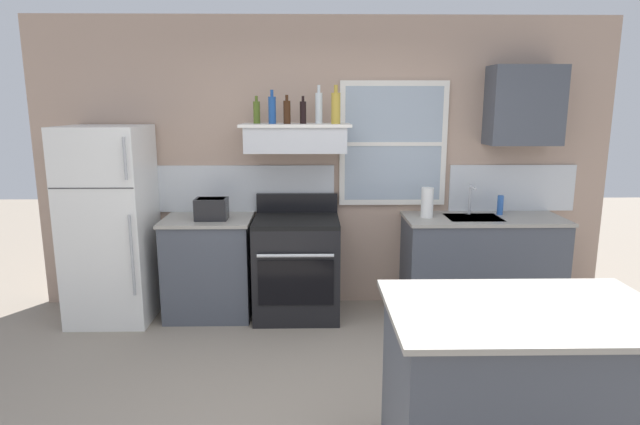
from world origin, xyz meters
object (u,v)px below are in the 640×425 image
bottle_blue_liqueur (272,110)px  bottle_champagne_gold_foil (336,108)px  bottle_olive_oil_square (257,112)px  bottle_balsamic_dark (303,112)px  stove_range (297,266)px  refrigerator (110,225)px  dish_soap_bottle (500,205)px  paper_towel_roll (427,202)px  toaster (211,209)px  bottle_clear_tall (319,107)px  kitchen_island (520,390)px  bottle_brown_stout (287,112)px

bottle_blue_liqueur → bottle_champagne_gold_foil: size_ratio=0.88×
bottle_olive_oil_square → bottle_balsamic_dark: (0.41, -0.06, -0.00)m
stove_range → bottle_blue_liqueur: size_ratio=3.76×
refrigerator → bottle_balsamic_dark: bearing=3.0°
bottle_olive_oil_square → bottle_champagne_gold_foil: bearing=-7.4°
refrigerator → bottle_blue_liqueur: 1.76m
bottle_balsamic_dark → dish_soap_bottle: bearing=2.2°
paper_towel_roll → toaster: bearing=-178.0°
bottle_clear_tall → bottle_balsamic_dark: bearing=-154.7°
refrigerator → bottle_clear_tall: (1.85, 0.16, 1.02)m
bottle_blue_liqueur → kitchen_island: 2.97m
bottle_brown_stout → bottle_clear_tall: bearing=18.4°
refrigerator → kitchen_island: bearing=-36.5°
stove_range → kitchen_island: (1.22, -2.14, -0.01)m
bottle_olive_oil_square → dish_soap_bottle: size_ratio=1.33×
dish_soap_bottle → bottle_brown_stout: bearing=-177.2°
refrigerator → stove_range: 1.70m
bottle_blue_liqueur → bottle_clear_tall: 0.42m
bottle_champagne_gold_foil → paper_towel_roll: (0.83, -0.00, -0.84)m
toaster → stove_range: bearing=2.2°
bottle_clear_tall → kitchen_island: bottle_clear_tall is taller
paper_towel_roll → bottle_olive_oil_square: bearing=176.6°
bottle_champagne_gold_foil → kitchen_island: bottle_champagne_gold_foil is taller
bottle_champagne_gold_foil → paper_towel_roll: 1.18m
refrigerator → paper_towel_roll: refrigerator is taller
toaster → dish_soap_bottle: (2.63, 0.17, -0.01)m
bottle_balsamic_dark → bottle_champagne_gold_foil: bearing=-5.8°
bottle_olive_oil_square → kitchen_island: bearing=-55.5°
bottle_blue_liqueur → stove_range: bearing=-14.5°
bottle_blue_liqueur → dish_soap_bottle: (2.08, 0.09, -0.87)m
paper_towel_roll → dish_soap_bottle: paper_towel_roll is taller
bottle_clear_tall → bottle_champagne_gold_foil: (0.15, -0.09, -0.00)m
bottle_blue_liqueur → kitchen_island: bottle_blue_liqueur is taller
bottle_balsamic_dark → paper_towel_roll: bearing=-1.6°
bottle_brown_stout → paper_towel_roll: size_ratio=0.92×
stove_range → bottle_balsamic_dark: bearing=46.3°
paper_towel_roll → bottle_blue_liqueur: bearing=179.4°
toaster → bottle_champagne_gold_foil: bottle_champagne_gold_foil is taller
bottle_balsamic_dark → refrigerator: bearing=-177.0°
dish_soap_bottle → bottle_balsamic_dark: bearing=-177.8°
bottle_brown_stout → bottle_balsamic_dark: 0.14m
refrigerator → toaster: 0.91m
toaster → paper_towel_roll: size_ratio=1.10×
bottle_champagne_gold_foil → dish_soap_bottle: 1.77m
refrigerator → dish_soap_bottle: 3.54m
bottle_olive_oil_square → paper_towel_roll: (1.52, -0.09, -0.80)m
bottle_brown_stout → kitchen_island: size_ratio=0.18×
bottle_clear_tall → bottle_champagne_gold_foil: size_ratio=1.01×
dish_soap_bottle → bottle_champagne_gold_foil: bearing=-176.3°
toaster → bottle_olive_oil_square: bottle_olive_oil_square is taller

